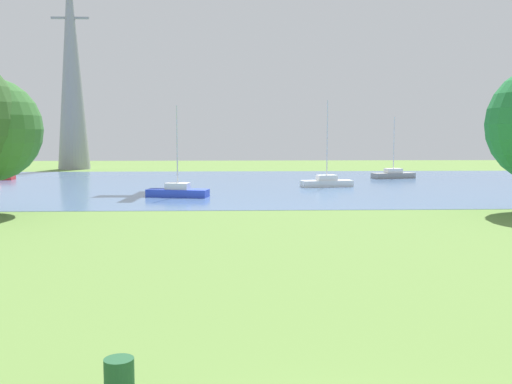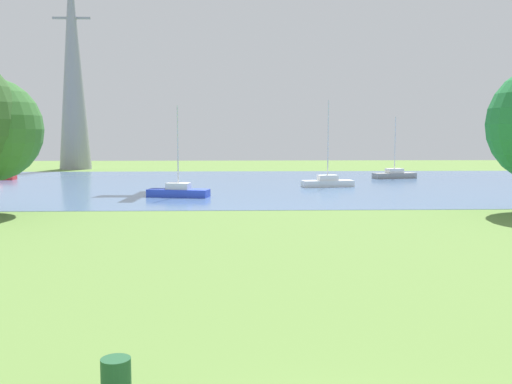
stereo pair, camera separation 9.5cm
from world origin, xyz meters
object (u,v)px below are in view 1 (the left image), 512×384
object	(u,v)px
sailboat_gray	(393,174)
sailboat_white	(327,182)
electricity_pylon	(71,62)
litter_bin	(119,380)
sailboat_blue	(178,191)

from	to	relation	value
sailboat_gray	sailboat_white	world-z (taller)	sailboat_white
electricity_pylon	sailboat_white	bearing A→B (deg)	-43.50
litter_bin	sailboat_blue	size ratio (longest dim) A/B	0.11
sailboat_white	litter_bin	bearing A→B (deg)	-103.84
sailboat_gray	electricity_pylon	bearing A→B (deg)	154.33
sailboat_gray	sailboat_white	bearing A→B (deg)	-131.55
sailboat_blue	electricity_pylon	bearing A→B (deg)	115.43
sailboat_blue	litter_bin	bearing A→B (deg)	-86.41
sailboat_white	electricity_pylon	xyz separation A→B (m)	(-31.14, 29.55, 14.45)
litter_bin	electricity_pylon	world-z (taller)	electricity_pylon
litter_bin	sailboat_gray	xyz separation A→B (m)	(19.92, 54.28, 0.06)
litter_bin	electricity_pylon	distance (m)	77.71
sailboat_blue	sailboat_white	distance (m)	15.56
litter_bin	sailboat_white	world-z (taller)	sailboat_white
electricity_pylon	litter_bin	bearing A→B (deg)	-74.59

